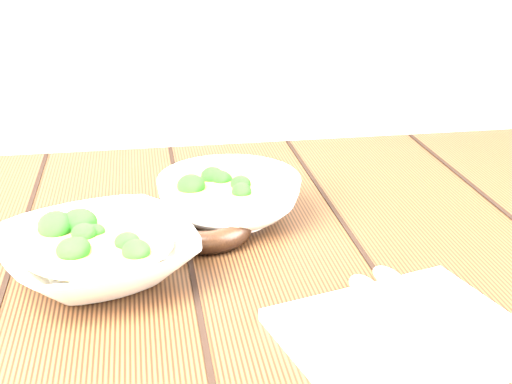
% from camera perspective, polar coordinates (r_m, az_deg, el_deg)
% --- Properties ---
extents(table, '(1.20, 0.80, 0.75)m').
position_cam_1_polar(table, '(0.89, -3.78, -11.77)').
color(table, '#331D0E').
rests_on(table, ground).
extents(soup_bowl_front, '(0.26, 0.26, 0.06)m').
position_cam_1_polar(soup_bowl_front, '(0.79, -12.48, -4.79)').
color(soup_bowl_front, white).
rests_on(soup_bowl_front, table).
extents(soup_bowl_back, '(0.22, 0.22, 0.07)m').
position_cam_1_polar(soup_bowl_back, '(0.91, -2.16, -0.40)').
color(soup_bowl_back, white).
rests_on(soup_bowl_back, table).
extents(trivet, '(0.15, 0.15, 0.03)m').
position_cam_1_polar(trivet, '(0.86, -4.06, -2.84)').
color(trivet, black).
rests_on(trivet, table).
extents(napkin, '(0.26, 0.23, 0.01)m').
position_cam_1_polar(napkin, '(0.69, 11.84, -11.17)').
color(napkin, beige).
rests_on(napkin, table).
extents(spoon_left, '(0.03, 0.18, 0.01)m').
position_cam_1_polar(spoon_left, '(0.71, 9.51, -8.85)').
color(spoon_left, '#A59F91').
rests_on(spoon_left, napkin).
extents(spoon_right, '(0.04, 0.18, 0.01)m').
position_cam_1_polar(spoon_right, '(0.73, 11.77, -7.97)').
color(spoon_right, '#A59F91').
rests_on(spoon_right, napkin).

